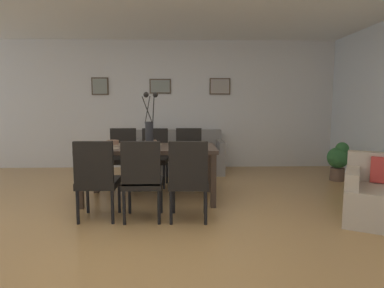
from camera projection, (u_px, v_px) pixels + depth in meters
ground_plane at (141, 220)px, 3.76m from camera, size 9.00×9.00×0.00m
back_wall_panel at (159, 105)px, 6.83m from camera, size 9.00×0.10×2.60m
dining_table at (150, 152)px, 4.51m from camera, size 1.80×0.88×0.74m
dining_chair_near_left at (97, 176)px, 3.70m from camera, size 0.44×0.44×0.92m
dining_chair_near_right at (123, 154)px, 5.37m from camera, size 0.46×0.46×0.92m
dining_chair_far_left at (142, 177)px, 3.68m from camera, size 0.44×0.44×0.92m
dining_chair_far_right at (154, 154)px, 5.35m from camera, size 0.47×0.47×0.92m
dining_chair_mid_left at (189, 177)px, 3.68m from camera, size 0.46×0.46×0.92m
dining_chair_mid_right at (189, 154)px, 5.38m from camera, size 0.47×0.47×0.92m
centerpiece_vase at (149, 126)px, 4.47m from camera, size 0.21×0.23×0.73m
placemat_near_left at (106, 148)px, 4.29m from camera, size 0.32×0.32×0.01m
bowl_near_left at (106, 146)px, 4.28m from camera, size 0.17×0.17×0.07m
placemat_near_right at (113, 145)px, 4.68m from camera, size 0.32×0.32×0.01m
bowl_near_right at (113, 142)px, 4.67m from camera, size 0.17×0.17×0.07m
placemat_far_left at (148, 148)px, 4.30m from camera, size 0.32×0.32×0.01m
bowl_far_left at (148, 146)px, 4.30m from camera, size 0.17×0.17×0.07m
placemat_far_right at (151, 145)px, 4.69m from camera, size 0.32×0.32×0.01m
bowl_far_right at (151, 142)px, 4.69m from camera, size 0.17×0.17×0.07m
sofa at (178, 158)px, 6.42m from camera, size 1.72×0.84×0.80m
armchair at (384, 197)px, 3.67m from camera, size 1.09×1.09×0.75m
framed_picture_left at (100, 86)px, 6.68m from camera, size 0.34×0.03×0.35m
framed_picture_center at (160, 86)px, 6.72m from camera, size 0.43×0.03×0.30m
framed_picture_right at (220, 86)px, 6.75m from camera, size 0.43×0.03×0.34m
potted_plant at (338, 159)px, 5.68m from camera, size 0.36×0.36×0.67m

